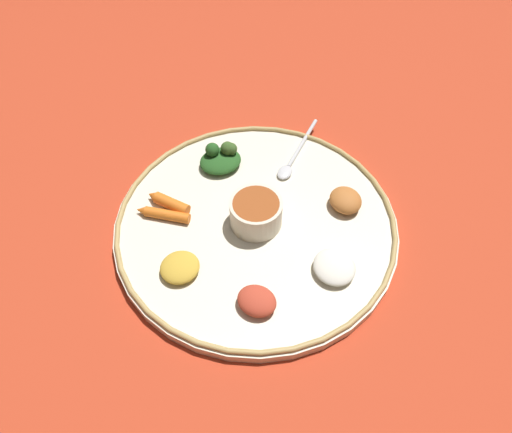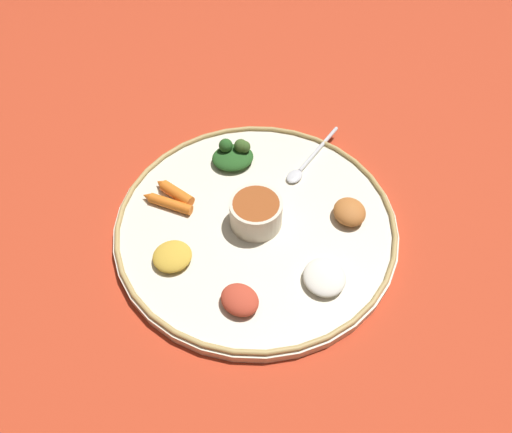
{
  "view_description": "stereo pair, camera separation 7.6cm",
  "coord_description": "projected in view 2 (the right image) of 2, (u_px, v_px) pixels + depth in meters",
  "views": [
    {
      "loc": [
        0.08,
        -0.46,
        0.63
      ],
      "look_at": [
        0.0,
        0.0,
        0.03
      ],
      "focal_mm": 34.26,
      "sensor_mm": 36.0,
      "label": 1
    },
    {
      "loc": [
        0.15,
        -0.44,
        0.63
      ],
      "look_at": [
        0.0,
        0.0,
        0.03
      ],
      "focal_mm": 34.26,
      "sensor_mm": 36.0,
      "label": 2
    }
  ],
  "objects": [
    {
      "name": "ground_plane",
      "position": [
        256.0,
        229.0,
        0.78
      ],
      "size": [
        2.4,
        2.4,
        0.0
      ],
      "primitive_type": "plane",
      "color": "#B7381E"
    },
    {
      "name": "platter",
      "position": [
        256.0,
        225.0,
        0.78
      ],
      "size": [
        0.45,
        0.45,
        0.02
      ],
      "primitive_type": "cylinder",
      "color": "beige",
      "rests_on": "ground_plane"
    },
    {
      "name": "platter_rim",
      "position": [
        256.0,
        221.0,
        0.77
      ],
      "size": [
        0.44,
        0.44,
        0.01
      ],
      "primitive_type": "torus",
      "color": "tan",
      "rests_on": "platter"
    },
    {
      "name": "center_bowl",
      "position": [
        256.0,
        212.0,
        0.75
      ],
      "size": [
        0.08,
        0.08,
        0.05
      ],
      "color": "beige",
      "rests_on": "platter"
    },
    {
      "name": "spoon",
      "position": [
        306.0,
        163.0,
        0.85
      ],
      "size": [
        0.06,
        0.16,
        0.01
      ],
      "color": "silver",
      "rests_on": "platter"
    },
    {
      "name": "greens_pile",
      "position": [
        234.0,
        154.0,
        0.84
      ],
      "size": [
        0.09,
        0.09,
        0.04
      ],
      "color": "#23511E",
      "rests_on": "platter"
    },
    {
      "name": "carrot_near_spoon",
      "position": [
        174.0,
        192.0,
        0.8
      ],
      "size": [
        0.08,
        0.04,
        0.02
      ],
      "color": "orange",
      "rests_on": "platter"
    },
    {
      "name": "carrot_outer",
      "position": [
        167.0,
        203.0,
        0.79
      ],
      "size": [
        0.09,
        0.02,
        0.02
      ],
      "color": "orange",
      "rests_on": "platter"
    },
    {
      "name": "mound_lentil_yellow",
      "position": [
        172.0,
        256.0,
        0.72
      ],
      "size": [
        0.08,
        0.08,
        0.02
      ],
      "primitive_type": "ellipsoid",
      "rotation": [
        0.0,
        0.0,
        5.56
      ],
      "color": "gold",
      "rests_on": "platter"
    },
    {
      "name": "mound_berbere_red",
      "position": [
        240.0,
        300.0,
        0.67
      ],
      "size": [
        0.07,
        0.06,
        0.02
      ],
      "primitive_type": "ellipsoid",
      "rotation": [
        0.0,
        0.0,
        5.95
      ],
      "color": "#B73D28",
      "rests_on": "platter"
    },
    {
      "name": "mound_rice_white",
      "position": [
        324.0,
        277.0,
        0.7
      ],
      "size": [
        0.08,
        0.09,
        0.02
      ],
      "primitive_type": "ellipsoid",
      "rotation": [
        0.0,
        0.0,
        2.07
      ],
      "color": "silver",
      "rests_on": "platter"
    },
    {
      "name": "mound_chickpea",
      "position": [
        350.0,
        212.0,
        0.77
      ],
      "size": [
        0.07,
        0.07,
        0.03
      ],
      "primitive_type": "ellipsoid",
      "rotation": [
        0.0,
        0.0,
        2.1
      ],
      "color": "#B2662D",
      "rests_on": "platter"
    }
  ]
}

